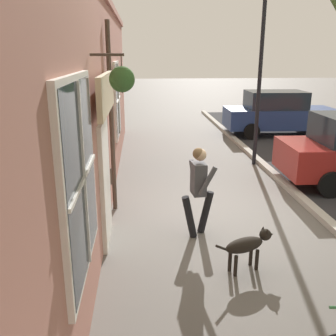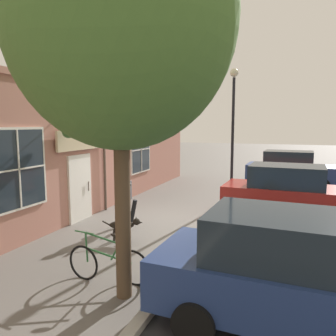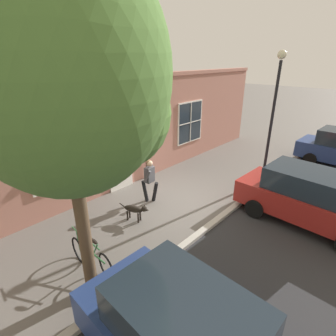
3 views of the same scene
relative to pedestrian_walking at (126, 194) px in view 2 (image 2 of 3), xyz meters
The scene contains 10 objects.
ground_plane 1.33m from the pedestrian_walking, 52.72° to the left, with size 90.00×90.00×0.00m, color #66605B.
storefront_facade 2.27m from the pedestrian_walking, 157.88° to the left, with size 0.95×18.00×4.33m.
pedestrian_walking is the anchor object (origin of this frame).
dog_on_leash 1.44m from the pedestrian_walking, 64.79° to the right, with size 1.00×0.47×0.63m.
street_tree_by_curb 5.48m from the pedestrian_walking, 61.15° to the right, with size 3.79×3.41×6.76m.
leaning_bicycle 3.64m from the pedestrian_walking, 67.58° to the right, with size 1.74×0.26×1.01m.
parked_car_nearest_curb 5.99m from the pedestrian_walking, 37.71° to the right, with size 4.35×2.04×1.75m.
parked_car_mid_block 5.20m from the pedestrian_walking, 27.84° to the left, with size 4.35×2.04×1.75m.
parked_car_far_end 9.66m from the pedestrian_walking, 61.90° to the left, with size 4.35×2.04×1.75m.
street_lamp 5.50m from the pedestrian_walking, 61.63° to the left, with size 0.32×0.32×5.15m.
Camera 2 is at (4.04, -9.24, 3.01)m, focal length 35.00 mm.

